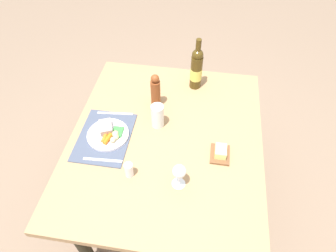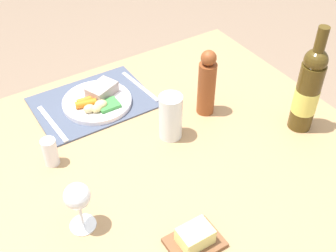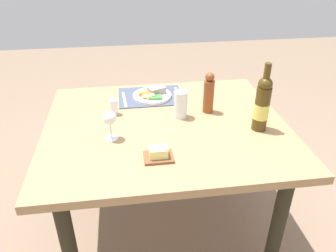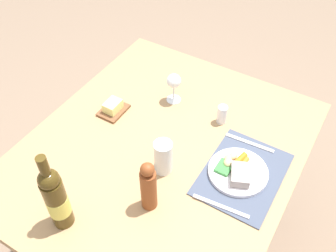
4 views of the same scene
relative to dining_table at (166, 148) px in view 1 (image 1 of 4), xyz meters
The scene contains 12 objects.
ground_plane 0.65m from the dining_table, ahead, with size 8.00×8.00×0.00m, color #836B56.
dining_table is the anchor object (origin of this frame).
placemat 0.36m from the dining_table, 81.84° to the right, with size 0.38×0.29×0.01m, color #444C60.
dinner_plate 0.34m from the dining_table, 83.27° to the right, with size 0.23×0.23×0.05m.
fork 0.37m from the dining_table, 111.43° to the right, with size 0.01×0.21×0.01m, color silver.
knife 0.38m from the dining_table, 55.51° to the right, with size 0.02×0.21×0.01m, color silver.
salt_shaker 0.33m from the dining_table, 28.18° to the right, with size 0.04×0.04×0.09m, color white.
butter_dish 0.33m from the dining_table, 76.23° to the left, with size 0.13×0.10×0.06m.
pepper_mill 0.34m from the dining_table, 157.84° to the right, with size 0.06×0.06×0.23m.
water_tumbler 0.20m from the dining_table, 145.10° to the right, with size 0.07×0.07×0.15m.
wine_glass 0.36m from the dining_table, 21.10° to the left, with size 0.07×0.07×0.15m.
wine_bottle 0.53m from the dining_table, 165.46° to the left, with size 0.07×0.07×0.35m.
Camera 1 is at (1.01, 0.17, 2.02)m, focal length 31.33 mm.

